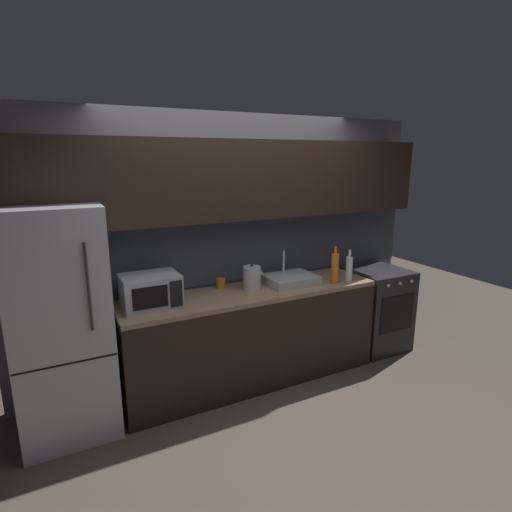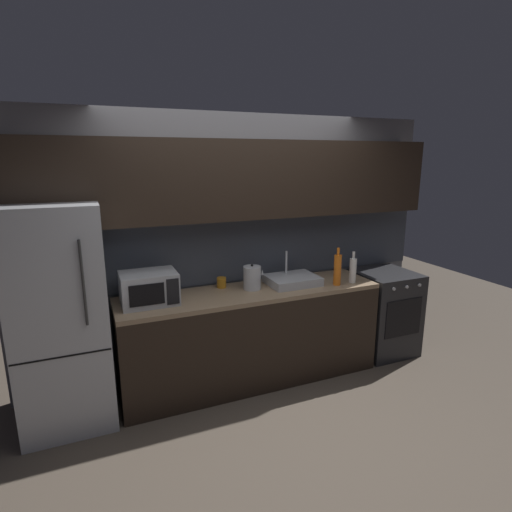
{
  "view_description": "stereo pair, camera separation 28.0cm",
  "coord_description": "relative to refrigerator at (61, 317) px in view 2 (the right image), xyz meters",
  "views": [
    {
      "loc": [
        -1.62,
        -2.31,
        2.1
      ],
      "look_at": [
        0.04,
        0.9,
        1.22
      ],
      "focal_mm": 28.77,
      "sensor_mm": 36.0,
      "label": 1
    },
    {
      "loc": [
        -1.37,
        -2.43,
        2.1
      ],
      "look_at": [
        0.04,
        0.9,
        1.22
      ],
      "focal_mm": 28.77,
      "sensor_mm": 36.0,
      "label": 2
    }
  ],
  "objects": [
    {
      "name": "ground_plane",
      "position": [
        1.6,
        -0.9,
        -0.89
      ],
      "size": [
        10.0,
        10.0,
        0.0
      ],
      "primitive_type": "plane",
      "color": "#4C4238"
    },
    {
      "name": "kettle",
      "position": [
        1.62,
        0.04,
        0.12
      ],
      "size": [
        0.2,
        0.16,
        0.24
      ],
      "color": "#B7BABF",
      "rests_on": "counter_run"
    },
    {
      "name": "oven_range",
      "position": [
        3.16,
        -0.0,
        -0.44
      ],
      "size": [
        0.6,
        0.62,
        0.9
      ],
      "color": "#232326",
      "rests_on": "ground"
    },
    {
      "name": "counter_run",
      "position": [
        1.6,
        0.0,
        -0.44
      ],
      "size": [
        2.44,
        0.6,
        0.9
      ],
      "color": "black",
      "rests_on": "ground"
    },
    {
      "name": "refrigerator",
      "position": [
        0.0,
        0.0,
        0.0
      ],
      "size": [
        0.68,
        0.69,
        1.77
      ],
      "color": "#B7BABF",
      "rests_on": "ground"
    },
    {
      "name": "wine_bottle_orange",
      "position": [
        2.42,
        -0.16,
        0.17
      ],
      "size": [
        0.07,
        0.07,
        0.36
      ],
      "color": "orange",
      "rests_on": "counter_run"
    },
    {
      "name": "mug_amber",
      "position": [
        1.37,
        0.2,
        0.06
      ],
      "size": [
        0.09,
        0.09,
        0.1
      ],
      "primitive_type": "cylinder",
      "color": "#B27019",
      "rests_on": "counter_run"
    },
    {
      "name": "back_wall",
      "position": [
        1.6,
        0.3,
        0.66
      ],
      "size": [
        4.18,
        0.44,
        2.5
      ],
      "color": "slate",
      "rests_on": "ground"
    },
    {
      "name": "wine_bottle_white",
      "position": [
        2.61,
        -0.15,
        0.14
      ],
      "size": [
        0.07,
        0.07,
        0.31
      ],
      "color": "silver",
      "rests_on": "counter_run"
    },
    {
      "name": "sink_basin",
      "position": [
        2.04,
        0.03,
        0.05
      ],
      "size": [
        0.48,
        0.38,
        0.3
      ],
      "color": "#ADAFB5",
      "rests_on": "counter_run"
    },
    {
      "name": "microwave",
      "position": [
        0.68,
        0.02,
        0.15
      ],
      "size": [
        0.46,
        0.35,
        0.27
      ],
      "color": "#A8AAAF",
      "rests_on": "counter_run"
    }
  ]
}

